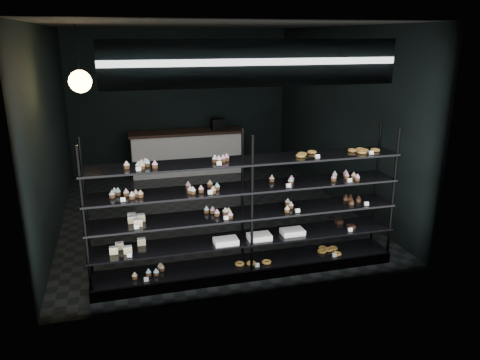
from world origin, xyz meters
The scene contains 5 objects.
room centered at (0.00, 0.00, 1.60)m, with size 5.01×6.01×3.20m.
display_shelf centered at (0.02, -2.45, 0.63)m, with size 4.00×0.50×1.91m.
signage centered at (0.00, -2.93, 2.75)m, with size 3.30×0.05×0.50m.
pendant_lamp centered at (-1.91, -1.18, 2.45)m, with size 0.30×0.30×0.88m.
service_counter centered at (0.04, 2.50, 0.50)m, with size 2.57×0.65×1.23m.
Camera 1 is at (-1.52, -7.84, 3.03)m, focal length 35.00 mm.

